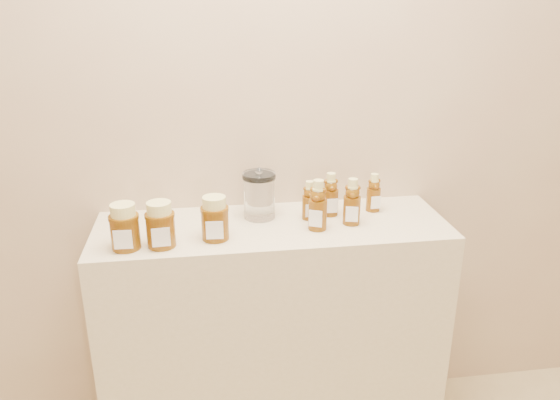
{
  "coord_description": "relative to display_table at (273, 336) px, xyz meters",
  "views": [
    {
      "loc": [
        -0.22,
        -0.14,
        1.64
      ],
      "look_at": [
        0.02,
        1.52,
        1.0
      ],
      "focal_mm": 35.0,
      "sensor_mm": 36.0,
      "label": 1
    }
  ],
  "objects": [
    {
      "name": "wall_back",
      "position": [
        0.0,
        0.2,
        0.9
      ],
      "size": [
        3.5,
        0.02,
        2.7
      ],
      "primitive_type": "cube",
      "color": "tan",
      "rests_on": "ground"
    },
    {
      "name": "honey_jar_front",
      "position": [
        -0.47,
        -0.11,
        0.52
      ],
      "size": [
        0.1,
        0.1,
        0.15
      ],
      "primitive_type": null,
      "rotation": [
        0.0,
        0.0,
        -0.05
      ],
      "color": "#562D06",
      "rests_on": "display_table"
    },
    {
      "name": "bear_bottle_back_right",
      "position": [
        0.38,
        0.08,
        0.53
      ],
      "size": [
        0.06,
        0.06,
        0.16
      ],
      "primitive_type": null,
      "rotation": [
        0.0,
        0.0,
        0.06
      ],
      "color": "#562D06",
      "rests_on": "display_table"
    },
    {
      "name": "honey_jar_back",
      "position": [
        -0.19,
        -0.08,
        0.52
      ],
      "size": [
        0.1,
        0.1,
        0.14
      ],
      "primitive_type": null,
      "rotation": [
        0.0,
        0.0,
        -0.07
      ],
      "color": "#562D06",
      "rests_on": "display_table"
    },
    {
      "name": "bear_bottle_front_left",
      "position": [
        0.14,
        -0.06,
        0.55
      ],
      "size": [
        0.09,
        0.09,
        0.19
      ],
      "primitive_type": null,
      "rotation": [
        0.0,
        0.0,
        -0.43
      ],
      "color": "#562D06",
      "rests_on": "display_table"
    },
    {
      "name": "bear_bottle_front_right",
      "position": [
        0.27,
        -0.03,
        0.54
      ],
      "size": [
        0.08,
        0.08,
        0.18
      ],
      "primitive_type": null,
      "rotation": [
        0.0,
        0.0,
        -0.25
      ],
      "color": "#562D06",
      "rests_on": "display_table"
    },
    {
      "name": "honey_jar_left",
      "position": [
        -0.36,
        -0.11,
        0.52
      ],
      "size": [
        0.1,
        0.1,
        0.15
      ],
      "primitive_type": null,
      "rotation": [
        0.0,
        0.0,
        0.06
      ],
      "color": "#562D06",
      "rests_on": "display_table"
    },
    {
      "name": "bear_bottle_back_left",
      "position": [
        0.13,
        0.04,
        0.53
      ],
      "size": [
        0.05,
        0.05,
        0.16
      ],
      "primitive_type": null,
      "rotation": [
        0.0,
        0.0,
        -0.0
      ],
      "color": "#562D06",
      "rests_on": "display_table"
    },
    {
      "name": "bear_bottle_back_mid",
      "position": [
        0.21,
        0.06,
        0.54
      ],
      "size": [
        0.06,
        0.06,
        0.17
      ],
      "primitive_type": null,
      "rotation": [
        0.0,
        0.0,
        -0.01
      ],
      "color": "#562D06",
      "rests_on": "display_table"
    },
    {
      "name": "glass_canister",
      "position": [
        -0.04,
        0.07,
        0.54
      ],
      "size": [
        0.14,
        0.14,
        0.18
      ],
      "primitive_type": null,
      "rotation": [
        0.0,
        0.0,
        0.21
      ],
      "color": "white",
      "rests_on": "display_table"
    },
    {
      "name": "display_table",
      "position": [
        0.0,
        0.0,
        0.0
      ],
      "size": [
        1.2,
        0.4,
        0.9
      ],
      "primitive_type": "cube",
      "color": "#C6B791",
      "rests_on": "ground"
    }
  ]
}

